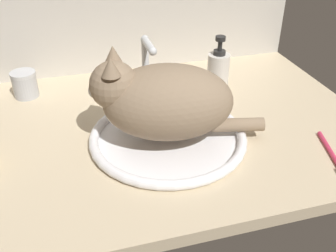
% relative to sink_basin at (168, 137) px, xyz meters
% --- Properties ---
extents(countertop, '(1.01, 0.72, 0.03)m').
position_rel_sink_basin_xyz_m(countertop, '(0.03, 0.07, -0.02)').
color(countertop, '#CCB793').
rests_on(countertop, ground).
extents(backsplash_wall, '(1.01, 0.02, 0.37)m').
position_rel_sink_basin_xyz_m(backsplash_wall, '(0.03, 0.44, 0.15)').
color(backsplash_wall, beige).
rests_on(backsplash_wall, ground).
extents(sink_basin, '(0.37, 0.37, 0.02)m').
position_rel_sink_basin_xyz_m(sink_basin, '(0.00, 0.00, 0.00)').
color(sink_basin, white).
rests_on(sink_basin, countertop).
extents(faucet, '(0.19, 0.12, 0.18)m').
position_rel_sink_basin_xyz_m(faucet, '(0.00, 0.22, 0.06)').
color(faucet, silver).
rests_on(faucet, countertop).
extents(cat, '(0.40, 0.26, 0.20)m').
position_rel_sink_basin_xyz_m(cat, '(-0.02, 0.00, 0.10)').
color(cat, '#8C755B').
rests_on(cat, sink_basin).
extents(soap_pump_bottle, '(0.06, 0.06, 0.17)m').
position_rel_sink_basin_xyz_m(soap_pump_bottle, '(0.20, 0.20, 0.05)').
color(soap_pump_bottle, silver).
rests_on(soap_pump_bottle, countertop).
extents(metal_jar, '(0.07, 0.07, 0.07)m').
position_rel_sink_basin_xyz_m(metal_jar, '(-0.33, 0.32, 0.03)').
color(metal_jar, '#B2B5BA').
rests_on(metal_jar, countertop).
extents(toothbrush, '(0.06, 0.16, 0.02)m').
position_rel_sink_basin_xyz_m(toothbrush, '(0.34, -0.16, -0.00)').
color(toothbrush, '#D83359').
rests_on(toothbrush, countertop).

